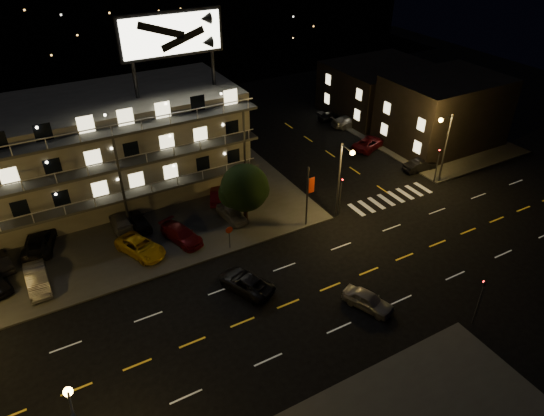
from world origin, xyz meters
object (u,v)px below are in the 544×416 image
lot_car_4 (232,214)px  road_car_east (368,300)px  lot_car_7 (121,220)px  road_car_west (246,283)px  tree (244,189)px  lot_car_2 (141,247)px  side_car_0 (420,165)px

lot_car_4 → road_car_east: size_ratio=0.97×
lot_car_7 → road_car_west: (6.54, -13.62, -0.13)m
lot_car_7 → road_car_west: bearing=117.2°
road_car_east → road_car_west: bearing=116.1°
lot_car_7 → road_car_west: lot_car_7 is taller
tree → lot_car_7: tree is taller
road_car_east → tree: bearing=78.7°
lot_car_2 → lot_car_4: 9.35m
tree → lot_car_2: bearing=-179.3°
road_car_east → road_car_west: size_ratio=0.83×
lot_car_4 → lot_car_2: bearing=177.4°
side_car_0 → road_car_east: (-19.40, -14.70, 0.02)m
side_car_0 → road_car_west: bearing=112.0°
lot_car_7 → tree: bearing=157.2°
lot_car_2 → road_car_east: size_ratio=1.23×
side_car_0 → lot_car_7: bearing=85.6°
lot_car_2 → lot_car_7: bearing=71.6°
tree → road_car_west: (-4.32, -8.71, -3.03)m
lot_car_2 → tree: bearing=-23.0°
lot_car_2 → lot_car_7: size_ratio=1.09×
lot_car_7 → road_car_west: size_ratio=0.93×
tree → lot_car_2: (-10.39, -0.13, -2.87)m
road_car_east → road_car_west: road_car_east is taller
lot_car_4 → side_car_0: size_ratio=0.97×
road_car_west → tree: bearing=-138.4°
road_car_east → lot_car_2: bearing=109.2°
lot_car_7 → side_car_0: bearing=172.4°
tree → road_car_west: bearing=-116.4°
tree → side_car_0: 22.60m
side_car_0 → road_car_east: road_car_east is taller
tree → road_car_west: 10.18m
tree → side_car_0: tree is taller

